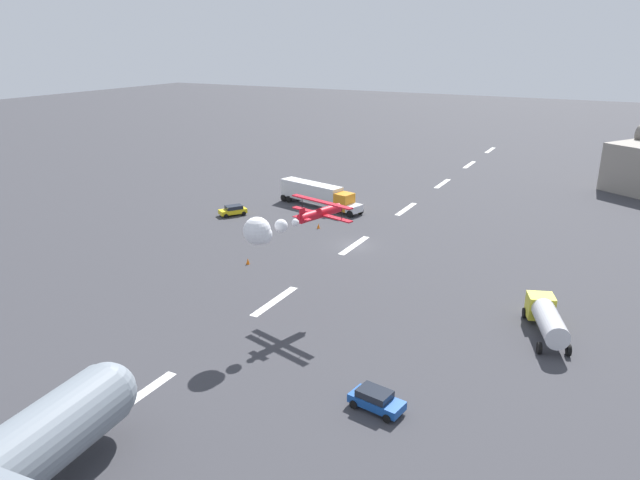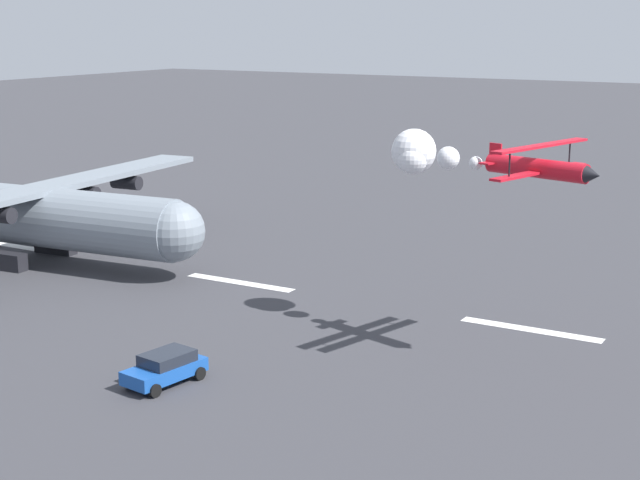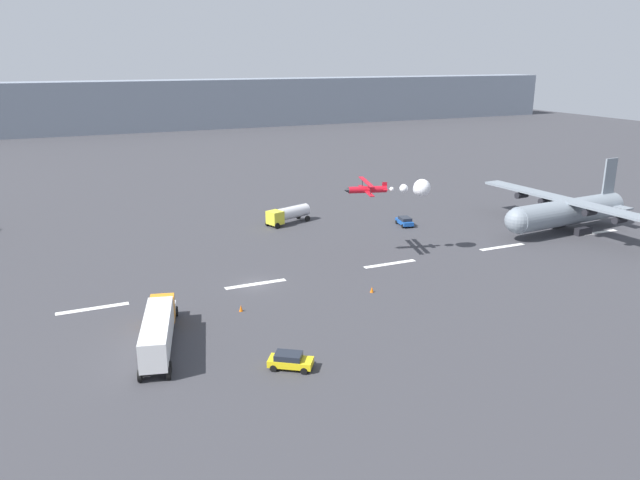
{
  "view_description": "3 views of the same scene",
  "coord_description": "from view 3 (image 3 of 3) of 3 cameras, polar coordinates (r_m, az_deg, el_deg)",
  "views": [
    {
      "loc": [
        66.45,
        30.18,
        25.77
      ],
      "look_at": [
        18.3,
        4.62,
        7.04
      ],
      "focal_mm": 33.1,
      "sensor_mm": 36.0,
      "label": 1
    },
    {
      "loc": [
        4.23,
        49.96,
        16.82
      ],
      "look_at": [
        33.14,
        0.0,
        3.56
      ],
      "focal_mm": 54.04,
      "sensor_mm": 36.0,
      "label": 2
    },
    {
      "loc": [
        -22.01,
        -70.18,
        27.82
      ],
      "look_at": [
        10.69,
        3.97,
        3.46
      ],
      "focal_mm": 34.49,
      "sensor_mm": 36.0,
      "label": 3
    }
  ],
  "objects": [
    {
      "name": "traffic_cone_near",
      "position": [
        70.61,
        -7.35,
        -6.29
      ],
      "size": [
        0.44,
        0.44,
        0.75
      ],
      "primitive_type": "cone",
      "color": "orange",
      "rests_on": "ground"
    },
    {
      "name": "cargo_transport_plane",
      "position": [
        107.38,
        21.6,
        2.45
      ],
      "size": [
        24.59,
        35.33,
        11.43
      ],
      "color": "gray",
      "rests_on": "ground"
    },
    {
      "name": "followme_car_yellow",
      "position": [
        57.92,
        -2.8,
        -11.09
      ],
      "size": [
        4.41,
        3.78,
        1.52
      ],
      "color": "yellow",
      "rests_on": "ground"
    },
    {
      "name": "stunt_biplane_red",
      "position": [
        88.29,
        8.1,
        4.77
      ],
      "size": [
        12.17,
        7.4,
        2.45
      ],
      "color": "red"
    },
    {
      "name": "airport_staff_sedan",
      "position": [
        105.67,
        7.86,
        1.76
      ],
      "size": [
        2.53,
        4.25,
        1.52
      ],
      "color": "#194CA5",
      "rests_on": "ground"
    },
    {
      "name": "mountain_ridge_distant",
      "position": [
        248.84,
        -19.06,
        11.6
      ],
      "size": [
        396.0,
        16.0,
        18.84
      ],
      "primitive_type": "cube",
      "color": "gray",
      "rests_on": "ground"
    },
    {
      "name": "traffic_cone_far",
      "position": [
        75.69,
        4.84,
        -4.59
      ],
      "size": [
        0.44,
        0.44,
        0.75
      ],
      "primitive_type": "cone",
      "color": "orange",
      "rests_on": "ground"
    },
    {
      "name": "runway_stripe_3",
      "position": [
        75.53,
        -20.34,
        -5.98
      ],
      "size": [
        8.0,
        0.9,
        0.01
      ],
      "primitive_type": "cube",
      "color": "white",
      "rests_on": "ground"
    },
    {
      "name": "runway_stripe_5",
      "position": [
        86.2,
        6.5,
        -2.21
      ],
      "size": [
        8.0,
        0.9,
        0.01
      ],
      "primitive_type": "cube",
      "color": "white",
      "rests_on": "ground"
    },
    {
      "name": "fuel_tanker_truck",
      "position": [
        105.83,
        -3.0,
        2.44
      ],
      "size": [
        8.56,
        5.24,
        2.9
      ],
      "color": "yellow",
      "rests_on": "ground"
    },
    {
      "name": "runway_stripe_4",
      "position": [
        78.64,
        -5.98,
        -4.08
      ],
      "size": [
        8.0,
        0.9,
        0.01
      ],
      "primitive_type": "cube",
      "color": "white",
      "rests_on": "ground"
    },
    {
      "name": "runway_stripe_7",
      "position": [
        110.58,
        24.37,
        0.64
      ],
      "size": [
        8.0,
        0.9,
        0.01
      ],
      "primitive_type": "cube",
      "color": "white",
      "rests_on": "ground"
    },
    {
      "name": "runway_stripe_6",
      "position": [
        97.19,
        16.55,
        -0.62
      ],
      "size": [
        8.0,
        0.9,
        0.01
      ],
      "primitive_type": "cube",
      "color": "white",
      "rests_on": "ground"
    },
    {
      "name": "semi_truck_orange",
      "position": [
        63.12,
        -14.76,
        -7.87
      ],
      "size": [
        6.41,
        15.57,
        3.7
      ],
      "color": "silver",
      "rests_on": "ground"
    },
    {
      "name": "ground_plane",
      "position": [
        78.64,
        -5.98,
        -4.09
      ],
      "size": [
        440.0,
        440.0,
        0.0
      ],
      "primitive_type": "plane",
      "color": "#38383D",
      "rests_on": "ground"
    }
  ]
}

